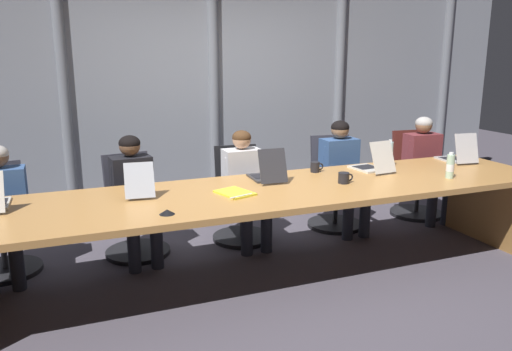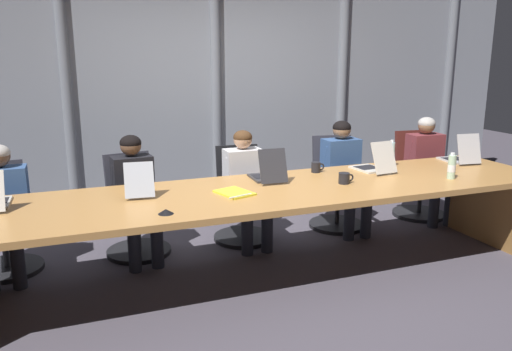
{
  "view_description": "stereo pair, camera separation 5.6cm",
  "coord_description": "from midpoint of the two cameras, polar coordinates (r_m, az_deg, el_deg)",
  "views": [
    {
      "loc": [
        -1.68,
        -3.71,
        1.84
      ],
      "look_at": [
        -0.16,
        0.1,
        0.86
      ],
      "focal_mm": 35.67,
      "sensor_mm": 36.0,
      "label": 1
    },
    {
      "loc": [
        -1.63,
        -3.73,
        1.84
      ],
      "look_at": [
        -0.16,
        0.1,
        0.86
      ],
      "focal_mm": 35.67,
      "sensor_mm": 36.0,
      "label": 2
    }
  ],
  "objects": [
    {
      "name": "laptop_right_mid",
      "position": [
        4.93,
        12.57,
        1.18
      ],
      "size": [
        0.28,
        0.45,
        0.3
      ],
      "rotation": [
        0.0,
        0.0,
        1.67
      ],
      "color": "beige",
      "rests_on": "conference_table"
    },
    {
      "name": "conference_mic_left_side",
      "position": [
        3.58,
        -10.39,
        -4.03
      ],
      "size": [
        0.11,
        0.11,
        0.03
      ],
      "primitive_type": "cone",
      "color": "black",
      "rests_on": "conference_table"
    },
    {
      "name": "water_bottle_secondary",
      "position": [
        4.83,
        20.64,
        0.96
      ],
      "size": [
        0.07,
        0.07,
        0.23
      ],
      "color": "#ADD1B2",
      "rests_on": "conference_table"
    },
    {
      "name": "laptop_left_mid",
      "position": [
        4.14,
        -13.36,
        -1.27
      ],
      "size": [
        0.27,
        0.45,
        0.27
      ],
      "rotation": [
        0.0,
        0.0,
        1.46
      ],
      "color": "#A8ADB7",
      "rests_on": "conference_table"
    },
    {
      "name": "coffee_mug_far",
      "position": [
        4.79,
        6.34,
        0.95
      ],
      "size": [
        0.13,
        0.09,
        0.1
      ],
      "color": "black",
      "rests_on": "conference_table"
    },
    {
      "name": "coffee_mug_near",
      "position": [
        4.41,
        9.49,
        -0.27
      ],
      "size": [
        0.14,
        0.1,
        0.09
      ],
      "color": "black",
      "rests_on": "conference_table"
    },
    {
      "name": "spiral_notepad",
      "position": [
        4.04,
        -2.77,
        -1.96
      ],
      "size": [
        0.3,
        0.36,
        0.03
      ],
      "rotation": [
        0.0,
        0.0,
        0.31
      ],
      "color": "yellow",
      "rests_on": "conference_table"
    },
    {
      "name": "office_chair_right_end",
      "position": [
        6.21,
        17.21,
        -0.92
      ],
      "size": [
        0.6,
        0.6,
        0.97
      ],
      "rotation": [
        0.0,
        0.0,
        -1.67
      ],
      "color": "#511E19",
      "rests_on": "ground_plane"
    },
    {
      "name": "person_right_end",
      "position": [
        6.02,
        18.25,
        1.42
      ],
      "size": [
        0.42,
        0.56,
        1.15
      ],
      "rotation": [
        0.0,
        0.0,
        -1.63
      ],
      "color": "brown",
      "rests_on": "ground_plane"
    },
    {
      "name": "conference_table",
      "position": [
        4.24,
        2.15,
        -3.09
      ],
      "size": [
        5.0,
        1.14,
        0.76
      ],
      "color": "#B77F42",
      "rests_on": "ground_plane"
    },
    {
      "name": "ground_plane",
      "position": [
        4.47,
        2.08,
        -10.86
      ],
      "size": [
        16.4,
        16.4,
        0.0
      ],
      "primitive_type": "plane",
      "color": "#47424C"
    },
    {
      "name": "person_left_mid",
      "position": [
        4.68,
        -13.79,
        -1.74
      ],
      "size": [
        0.4,
        0.57,
        1.14
      ],
      "rotation": [
        0.0,
        0.0,
        -1.48
      ],
      "color": "black",
      "rests_on": "ground_plane"
    },
    {
      "name": "curtain_backdrop",
      "position": [
        5.97,
        -5.62,
        9.59
      ],
      "size": [
        8.2,
        0.16,
        2.88
      ],
      "color": "gray",
      "rests_on": "ground_plane"
    },
    {
      "name": "office_chair_left_end",
      "position": [
        4.92,
        -26.95,
        -5.72
      ],
      "size": [
        0.6,
        0.6,
        0.93
      ],
      "rotation": [
        0.0,
        0.0,
        -1.48
      ],
      "color": "#2D2D38",
      "rests_on": "ground_plane"
    },
    {
      "name": "office_chair_right_mid",
      "position": [
        5.6,
        8.48,
        -1.98
      ],
      "size": [
        0.6,
        0.61,
        0.97
      ],
      "rotation": [
        0.0,
        0.0,
        -1.74
      ],
      "color": "#2D2D38",
      "rests_on": "ground_plane"
    },
    {
      "name": "laptop_right_end",
      "position": [
        5.61,
        21.37,
        2.05
      ],
      "size": [
        0.29,
        0.43,
        0.31
      ],
      "rotation": [
        0.0,
        0.0,
        1.45
      ],
      "color": "#BCBCC1",
      "rests_on": "conference_table"
    },
    {
      "name": "person_right_mid",
      "position": [
        5.4,
        9.42,
        0.65
      ],
      "size": [
        0.39,
        0.55,
        1.16
      ],
      "rotation": [
        0.0,
        0.0,
        -1.56
      ],
      "color": "#335184",
      "rests_on": "ground_plane"
    },
    {
      "name": "person_center",
      "position": [
        4.93,
        -1.53,
        -0.71
      ],
      "size": [
        0.37,
        0.55,
        1.12
      ],
      "rotation": [
        0.0,
        0.0,
        -1.56
      ],
      "color": "silver",
      "rests_on": "ground_plane"
    },
    {
      "name": "office_chair_left_mid",
      "position": [
        4.92,
        -13.79,
        -4.57
      ],
      "size": [
        0.6,
        0.61,
        0.93
      ],
      "rotation": [
        0.0,
        0.0,
        -1.41
      ],
      "color": "#2D2D38",
      "rests_on": "ground_plane"
    },
    {
      "name": "water_bottle_primary",
      "position": [
        5.16,
        14.47,
        2.34
      ],
      "size": [
        0.06,
        0.06,
        0.26
      ],
      "color": "silver",
      "rests_on": "conference_table"
    },
    {
      "name": "office_chair_center",
      "position": [
        5.16,
        -2.06,
        -3.32
      ],
      "size": [
        0.6,
        0.6,
        0.93
      ],
      "rotation": [
        0.0,
        0.0,
        -1.66
      ],
      "color": "black",
      "rests_on": "ground_plane"
    },
    {
      "name": "laptop_center",
      "position": [
        4.46,
        0.89,
        0.2
      ],
      "size": [
        0.26,
        0.43,
        0.3
      ],
      "rotation": [
        0.0,
        0.0,
        1.53
      ],
      "color": "#2D2D33",
      "rests_on": "conference_table"
    },
    {
      "name": "person_left_end",
      "position": [
        4.68,
        -27.01,
        -2.96
      ],
      "size": [
        0.42,
        0.55,
        1.12
      ],
      "rotation": [
        0.0,
        0.0,
        -1.59
      ],
      "color": "#335184",
      "rests_on": "ground_plane"
    }
  ]
}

